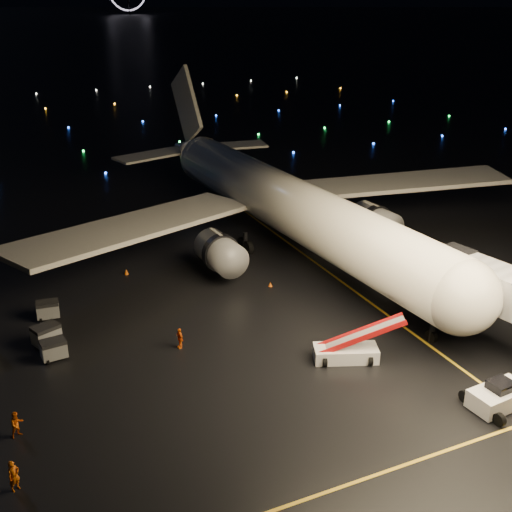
% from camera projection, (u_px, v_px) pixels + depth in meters
% --- Properties ---
extents(lane_centre, '(0.25, 80.00, 0.02)m').
position_uv_depth(lane_centre, '(334.00, 276.00, 62.76)').
color(lane_centre, gold).
rests_on(lane_centre, ground).
extents(lane_cross, '(60.00, 0.25, 0.02)m').
position_uv_depth(lane_cross, '(303.00, 500.00, 35.26)').
color(lane_cross, gold).
rests_on(lane_cross, ground).
extents(airliner, '(62.62, 59.87, 16.72)m').
position_uv_depth(airliner, '(273.00, 167.00, 68.68)').
color(airliner, beige).
rests_on(airliner, ground).
extents(pushback_tug, '(4.29, 2.49, 1.97)m').
position_uv_depth(pushback_tug, '(499.00, 394.00, 42.85)').
color(pushback_tug, silver).
rests_on(pushback_tug, ground).
extents(belt_loader, '(7.26, 4.40, 3.42)m').
position_uv_depth(belt_loader, '(346.00, 340.00, 48.03)').
color(belt_loader, silver).
rests_on(belt_loader, ground).
extents(crew_a, '(0.84, 0.75, 1.93)m').
position_uv_depth(crew_a, '(14.00, 476.00, 35.66)').
color(crew_a, '#EB5E0D').
rests_on(crew_a, ground).
extents(crew_b, '(1.07, 0.96, 1.79)m').
position_uv_depth(crew_b, '(17.00, 424.00, 40.01)').
color(crew_b, '#EB5E0D').
rests_on(crew_b, ground).
extents(crew_c, '(0.55, 1.05, 1.71)m').
position_uv_depth(crew_c, '(180.00, 338.00, 49.97)').
color(crew_c, '#EB5E0D').
rests_on(crew_c, ground).
extents(safety_cone_0, '(0.47, 0.47, 0.44)m').
position_uv_depth(safety_cone_0, '(270.00, 284.00, 60.60)').
color(safety_cone_0, orange).
rests_on(safety_cone_0, ground).
extents(safety_cone_1, '(0.55, 0.55, 0.48)m').
position_uv_depth(safety_cone_1, '(230.00, 241.00, 70.87)').
color(safety_cone_1, orange).
rests_on(safety_cone_1, ground).
extents(safety_cone_2, '(0.57, 0.57, 0.52)m').
position_uv_depth(safety_cone_2, '(126.00, 272.00, 63.15)').
color(safety_cone_2, orange).
rests_on(safety_cone_2, ground).
extents(taxiway_lights, '(164.00, 92.00, 0.36)m').
position_uv_depth(taxiway_lights, '(61.00, 122.00, 134.49)').
color(taxiway_lights, black).
rests_on(taxiway_lights, ground).
extents(baggage_cart_0, '(1.96, 1.48, 1.56)m').
position_uv_depth(baggage_cart_0, '(48.00, 310.00, 54.52)').
color(baggage_cart_0, gray).
rests_on(baggage_cart_0, ground).
extents(baggage_cart_1, '(1.96, 1.46, 1.57)m').
position_uv_depth(baggage_cart_1, '(54.00, 350.00, 48.50)').
color(baggage_cart_1, gray).
rests_on(baggage_cart_1, ground).
extents(baggage_cart_3, '(2.38, 2.04, 1.71)m').
position_uv_depth(baggage_cart_3, '(46.00, 335.00, 50.37)').
color(baggage_cart_3, gray).
rests_on(baggage_cart_3, ground).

